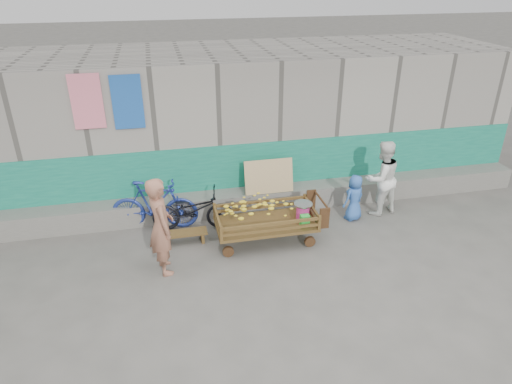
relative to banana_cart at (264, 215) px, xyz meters
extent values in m
plane|color=#53524C|center=(0.07, -1.09, -0.57)|extent=(80.00, 80.00, 0.00)
cube|color=gray|center=(0.07, 3.01, 0.93)|extent=(12.00, 3.00, 3.00)
cube|color=#136E5A|center=(0.07, 1.50, 0.13)|extent=(12.00, 0.03, 1.40)
cube|color=#605E59|center=(0.07, 1.26, -0.35)|extent=(12.00, 0.50, 0.45)
cube|color=tan|center=(0.37, 1.13, 0.23)|extent=(1.00, 0.19, 0.68)
cube|color=pink|center=(-2.93, 1.47, 1.88)|extent=(0.55, 0.03, 1.00)
cube|color=#1F56AD|center=(-2.23, 1.47, 1.83)|extent=(0.55, 0.03, 1.00)
cube|color=#513718|center=(0.03, 0.00, -0.20)|extent=(1.82, 0.91, 0.05)
cylinder|color=#3B1D12|center=(-0.72, -0.33, -0.47)|extent=(0.20, 0.06, 0.20)
cube|color=#513718|center=(-0.85, -0.42, -0.03)|extent=(0.05, 0.05, 0.28)
cylinder|color=#3B1D12|center=(-0.72, 0.34, -0.47)|extent=(0.20, 0.06, 0.20)
cube|color=#513718|center=(-0.85, 0.43, -0.03)|extent=(0.05, 0.05, 0.28)
cylinder|color=#3B1D12|center=(0.79, -0.33, -0.47)|extent=(0.20, 0.06, 0.20)
cube|color=#513718|center=(0.91, -0.42, -0.03)|extent=(0.05, 0.05, 0.28)
cylinder|color=#3B1D12|center=(0.79, 0.34, -0.47)|extent=(0.20, 0.06, 0.20)
cube|color=#513718|center=(0.91, 0.43, -0.03)|extent=(0.05, 0.05, 0.28)
cube|color=#513718|center=(0.03, -0.42, -0.07)|extent=(1.76, 0.04, 0.05)
cube|color=#513718|center=(0.03, -0.42, 0.05)|extent=(1.76, 0.04, 0.05)
cube|color=#513718|center=(0.03, 0.43, -0.07)|extent=(1.76, 0.04, 0.05)
cube|color=#513718|center=(0.03, 0.43, 0.05)|extent=(1.76, 0.04, 0.05)
cube|color=#513718|center=(-0.85, 0.00, -0.07)|extent=(0.04, 0.85, 0.05)
cube|color=#513718|center=(-0.85, 0.00, 0.05)|extent=(0.04, 0.85, 0.05)
cube|color=#513718|center=(0.91, 0.00, -0.07)|extent=(0.04, 0.85, 0.05)
cube|color=#513718|center=(0.91, 0.00, 0.05)|extent=(0.04, 0.85, 0.05)
cylinder|color=#3B1D12|center=(1.10, 0.00, 0.18)|extent=(0.04, 0.81, 0.04)
cube|color=#3B1D12|center=(1.02, 0.38, 0.01)|extent=(0.18, 0.04, 0.40)
cube|color=#3B1D12|center=(1.02, -0.37, 0.01)|extent=(0.18, 0.04, 0.40)
ellipsoid|color=yellow|center=(-0.07, 0.00, 0.05)|extent=(1.31, 0.71, 0.44)
cylinder|color=#E5369A|center=(0.74, 0.00, -0.04)|extent=(0.24, 0.24, 0.26)
cylinder|color=silver|center=(0.74, 0.00, 0.10)|extent=(0.03, 0.03, 0.06)
cylinder|color=silver|center=(0.74, 0.00, 0.14)|extent=(0.34, 0.34, 0.02)
cube|color=green|center=(0.69, -0.28, -0.05)|extent=(0.16, 0.12, 0.22)
cube|color=#513718|center=(-1.48, 0.29, -0.37)|extent=(0.91, 0.27, 0.04)
cube|color=#513718|center=(-1.84, 0.29, -0.48)|extent=(0.05, 0.25, 0.18)
cube|color=#513718|center=(-1.11, 0.29, -0.48)|extent=(0.05, 0.25, 0.18)
imported|color=#9F664F|center=(-1.83, -0.48, 0.28)|extent=(0.53, 0.69, 1.71)
imported|color=white|center=(2.59, 0.60, 0.21)|extent=(0.88, 0.75, 1.57)
imported|color=#3465BB|center=(1.96, 0.45, -0.09)|extent=(0.55, 0.46, 0.97)
imported|color=black|center=(-1.23, 0.76, -0.16)|extent=(1.64, 0.78, 0.83)
imported|color=navy|center=(-1.94, 0.96, -0.07)|extent=(1.74, 0.80, 1.01)
camera|label=1|loc=(-1.70, -7.02, 4.08)|focal=32.00mm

